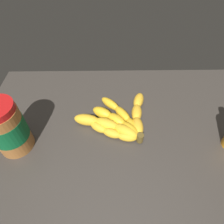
% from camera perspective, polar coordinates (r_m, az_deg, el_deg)
% --- Properties ---
extents(ground_plane, '(0.92, 0.62, 0.04)m').
position_cam_1_polar(ground_plane, '(0.63, 2.49, -6.41)').
color(ground_plane, '#38332D').
extents(banana_bunch, '(0.24, 0.21, 0.04)m').
position_cam_1_polar(banana_bunch, '(0.61, 1.95, -2.56)').
color(banana_bunch, gold).
rests_on(banana_bunch, ground_plane).
extents(peanut_butter_jar, '(0.10, 0.10, 0.16)m').
position_cam_1_polar(peanut_butter_jar, '(0.58, -28.70, -4.26)').
color(peanut_butter_jar, '#9E602D').
rests_on(peanut_butter_jar, ground_plane).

